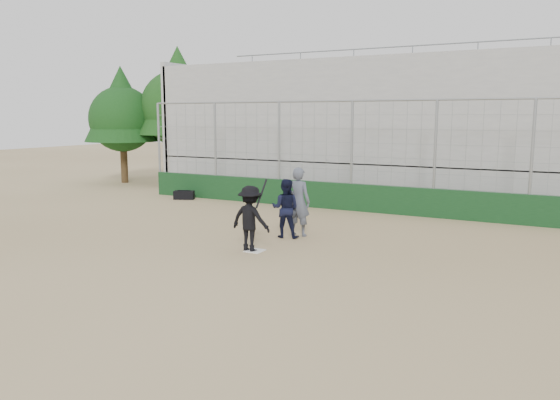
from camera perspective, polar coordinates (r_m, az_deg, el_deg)
The scene contains 10 objects.
ground at distance 14.18m, azimuth -2.66°, elevation -5.36°, with size 90.00×90.00×0.00m, color olive.
home_plate at distance 14.18m, azimuth -2.66°, elevation -5.32°, with size 0.44×0.44×0.02m, color white.
backstop at distance 20.25m, azimuth 7.43°, elevation 1.60°, with size 18.10×0.25×4.04m.
bleachers at distance 24.80m, azimuth 11.56°, elevation 7.36°, with size 20.25×6.70×6.98m.
tree_left at distance 29.09m, azimuth -10.55°, elevation 10.46°, with size 4.48×4.48×7.00m.
tree_right at distance 29.59m, azimuth -16.20°, elevation 9.01°, with size 3.84×3.84×6.00m.
batter_at_plate at distance 14.03m, azimuth -3.11°, elevation -1.96°, with size 1.14×0.79×1.86m.
catcher_crouched at distance 15.59m, azimuth 0.56°, elevation -1.90°, with size 0.92×0.77×1.15m.
umpire at distance 15.82m, azimuth 1.93°, elevation -0.53°, with size 0.73×0.48×1.81m, color #4F5564.
equipment_bag at distance 23.19m, azimuth -10.00°, elevation 0.51°, with size 0.91×0.66×0.40m.
Camera 1 is at (7.00, -11.84, 3.46)m, focal length 35.00 mm.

